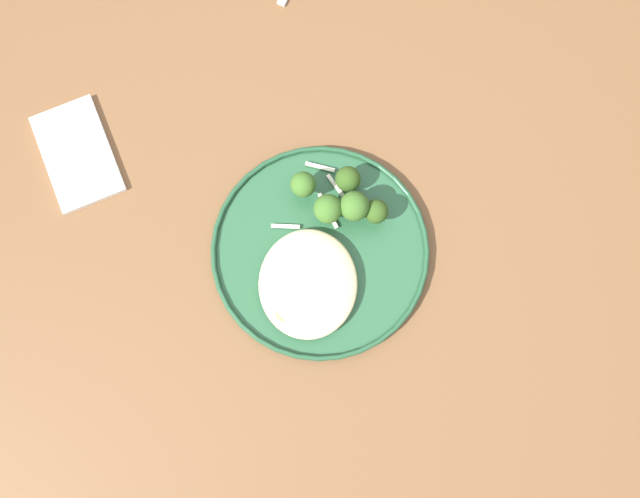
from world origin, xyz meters
name	(u,v)px	position (x,y,z in m)	size (l,w,h in m)	color
ground	(317,303)	(0.00, 0.00, 0.00)	(6.00, 6.00, 0.00)	#2D2B28
wooden_dining_table	(315,255)	(0.00, 0.00, 0.66)	(1.40, 1.00, 0.74)	brown
dinner_plate	(320,251)	(-0.01, -0.01, 0.75)	(0.29, 0.29, 0.02)	#235133
noodle_bed	(308,284)	(-0.06, 0.01, 0.76)	(0.14, 0.13, 0.03)	beige
seared_scallop_left_edge	(340,274)	(-0.04, -0.03, 0.76)	(0.03, 0.03, 0.02)	#E5C689
seared_scallop_center_golden	(292,264)	(-0.03, 0.03, 0.76)	(0.03, 0.03, 0.01)	#E5C689
seared_scallop_right_edge	(313,296)	(-0.07, 0.00, 0.76)	(0.03, 0.03, 0.02)	#DBB77A
seared_scallop_rear_pale	(284,314)	(-0.10, 0.04, 0.76)	(0.02, 0.02, 0.02)	#E5C689
broccoli_floret_rear_charred	(376,212)	(0.04, -0.08, 0.78)	(0.03, 0.03, 0.05)	#89A356
broccoli_floret_near_rim	(348,179)	(0.08, -0.04, 0.78)	(0.03, 0.03, 0.04)	#7A994C
broccoli_floret_center_pile	(328,209)	(0.04, -0.02, 0.79)	(0.04, 0.04, 0.06)	#89A356
broccoli_floret_split_head	(354,206)	(0.04, -0.05, 0.79)	(0.04, 0.04, 0.06)	#89A356
broccoli_floret_front_edge	(303,185)	(0.07, 0.02, 0.78)	(0.03, 0.03, 0.05)	#7A994C
onion_sliver_pale_crescent	(285,226)	(0.02, 0.04, 0.75)	(0.04, 0.01, 0.00)	silver
onion_sliver_long_sliver	(320,167)	(0.10, -0.01, 0.75)	(0.04, 0.01, 0.00)	silver
onion_sliver_curled_piece	(328,211)	(0.04, -0.02, 0.75)	(0.05, 0.01, 0.00)	silver
onion_sliver_short_strip	(339,191)	(0.07, -0.03, 0.75)	(0.05, 0.01, 0.00)	silver
folded_napkin	(78,154)	(0.12, 0.33, 0.74)	(0.15, 0.09, 0.01)	white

